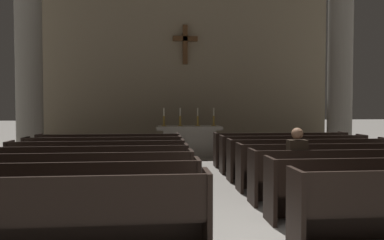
{
  "coord_description": "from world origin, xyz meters",
  "views": [
    {
      "loc": [
        -1.11,
        -4.24,
        1.69
      ],
      "look_at": [
        0.0,
        7.27,
        1.25
      ],
      "focal_mm": 34.9,
      "sensor_mm": 36.0,
      "label": 1
    }
  ],
  "objects_px": {
    "pew_left_row_1": "(42,216)",
    "pew_right_row_6": "(293,153)",
    "pew_left_row_5": "(98,162)",
    "altar": "(189,140)",
    "pew_right_row_3": "(355,175)",
    "column_left_second": "(29,52)",
    "candlestick_outer_left": "(164,120)",
    "candlestick_inner_right": "(198,120)",
    "pew_left_row_4": "(90,170)",
    "pew_right_row_4": "(329,166)",
    "pew_left_row_2": "(64,195)",
    "candlestick_inner_left": "(180,120)",
    "pew_left_row_6": "(104,156)",
    "column_right_second": "(340,56)",
    "lone_worshipper": "(295,163)",
    "pew_left_row_3": "(79,180)",
    "pew_right_row_7": "(280,149)",
    "pew_left_row_7": "(109,151)",
    "pew_right_row_5": "(309,159)",
    "candlestick_outer_right": "(214,120)"
  },
  "relations": [
    {
      "from": "pew_right_row_3",
      "to": "candlestick_inner_right",
      "type": "bearing_deg",
      "value": 107.91
    },
    {
      "from": "pew_left_row_4",
      "to": "candlestick_inner_left",
      "type": "xyz_separation_m",
      "value": [
        2.07,
        5.41,
        0.73
      ]
    },
    {
      "from": "pew_left_row_4",
      "to": "column_left_second",
      "type": "height_order",
      "value": "column_left_second"
    },
    {
      "from": "pew_left_row_4",
      "to": "pew_left_row_6",
      "type": "bearing_deg",
      "value": 90.0
    },
    {
      "from": "pew_left_row_7",
      "to": "pew_right_row_3",
      "type": "xyz_separation_m",
      "value": [
        4.74,
        -3.97,
        0.0
      ]
    },
    {
      "from": "pew_right_row_5",
      "to": "altar",
      "type": "relative_size",
      "value": 1.7
    },
    {
      "from": "pew_left_row_6",
      "to": "pew_right_row_3",
      "type": "distance_m",
      "value": 5.6
    },
    {
      "from": "pew_left_row_5",
      "to": "lone_worshipper",
      "type": "xyz_separation_m",
      "value": [
        3.66,
        -1.95,
        0.22
      ]
    },
    {
      "from": "candlestick_outer_left",
      "to": "pew_right_row_7",
      "type": "bearing_deg",
      "value": -37.07
    },
    {
      "from": "pew_right_row_4",
      "to": "pew_right_row_7",
      "type": "relative_size",
      "value": 1.0
    },
    {
      "from": "pew_right_row_5",
      "to": "pew_right_row_6",
      "type": "relative_size",
      "value": 1.0
    },
    {
      "from": "pew_left_row_3",
      "to": "column_right_second",
      "type": "xyz_separation_m",
      "value": [
        7.36,
        5.74,
        2.86
      ]
    },
    {
      "from": "pew_left_row_3",
      "to": "pew_right_row_7",
      "type": "distance_m",
      "value": 6.18
    },
    {
      "from": "pew_right_row_6",
      "to": "pew_right_row_7",
      "type": "height_order",
      "value": "same"
    },
    {
      "from": "pew_left_row_1",
      "to": "pew_right_row_6",
      "type": "height_order",
      "value": "same"
    },
    {
      "from": "column_right_second",
      "to": "pew_right_row_5",
      "type": "bearing_deg",
      "value": -124.98
    },
    {
      "from": "column_left_second",
      "to": "column_right_second",
      "type": "xyz_separation_m",
      "value": [
        9.99,
        0.0,
        0.0
      ]
    },
    {
      "from": "pew_left_row_5",
      "to": "candlestick_inner_right",
      "type": "relative_size",
      "value": 6.1
    },
    {
      "from": "pew_left_row_5",
      "to": "column_left_second",
      "type": "xyz_separation_m",
      "value": [
        -2.62,
        3.75,
        2.86
      ]
    },
    {
      "from": "pew_left_row_5",
      "to": "pew_right_row_6",
      "type": "relative_size",
      "value": 1.0
    },
    {
      "from": "pew_left_row_2",
      "to": "pew_right_row_6",
      "type": "bearing_deg",
      "value": 39.97
    },
    {
      "from": "altar",
      "to": "pew_right_row_3",
      "type": "bearing_deg",
      "value": -69.7
    },
    {
      "from": "candlestick_outer_left",
      "to": "candlestick_inner_left",
      "type": "distance_m",
      "value": 0.55
    },
    {
      "from": "pew_left_row_4",
      "to": "candlestick_inner_right",
      "type": "bearing_deg",
      "value": 63.74
    },
    {
      "from": "pew_left_row_4",
      "to": "lone_worshipper",
      "type": "height_order",
      "value": "lone_worshipper"
    },
    {
      "from": "pew_right_row_3",
      "to": "candlestick_outer_left",
      "type": "height_order",
      "value": "candlestick_outer_left"
    },
    {
      "from": "pew_right_row_5",
      "to": "pew_right_row_7",
      "type": "height_order",
      "value": "same"
    },
    {
      "from": "pew_right_row_6",
      "to": "candlestick_inner_right",
      "type": "distance_m",
      "value": 4.07
    },
    {
      "from": "lone_worshipper",
      "to": "pew_left_row_5",
      "type": "bearing_deg",
      "value": 151.98
    },
    {
      "from": "pew_left_row_5",
      "to": "candlestick_outer_right",
      "type": "height_order",
      "value": "candlestick_outer_right"
    },
    {
      "from": "pew_left_row_5",
      "to": "altar",
      "type": "distance_m",
      "value": 5.01
    },
    {
      "from": "pew_right_row_4",
      "to": "candlestick_outer_right",
      "type": "xyz_separation_m",
      "value": [
        -1.52,
        5.41,
        0.73
      ]
    },
    {
      "from": "pew_left_row_1",
      "to": "pew_left_row_7",
      "type": "distance_m",
      "value": 5.96
    },
    {
      "from": "candlestick_inner_right",
      "to": "column_right_second",
      "type": "bearing_deg",
      "value": -8.11
    },
    {
      "from": "pew_right_row_4",
      "to": "candlestick_outer_right",
      "type": "bearing_deg",
      "value": 105.69
    },
    {
      "from": "pew_right_row_7",
      "to": "candlestick_inner_right",
      "type": "relative_size",
      "value": 6.1
    },
    {
      "from": "pew_left_row_1",
      "to": "candlestick_outer_left",
      "type": "distance_m",
      "value": 8.56
    },
    {
      "from": "pew_left_row_2",
      "to": "pew_right_row_4",
      "type": "height_order",
      "value": "same"
    },
    {
      "from": "pew_right_row_6",
      "to": "column_left_second",
      "type": "relative_size",
      "value": 0.55
    },
    {
      "from": "candlestick_inner_left",
      "to": "pew_right_row_6",
      "type": "bearing_deg",
      "value": -52.07
    },
    {
      "from": "candlestick_outer_left",
      "to": "pew_right_row_4",
      "type": "bearing_deg",
      "value": -59.25
    },
    {
      "from": "column_left_second",
      "to": "candlestick_inner_right",
      "type": "relative_size",
      "value": 11.15
    },
    {
      "from": "pew_left_row_3",
      "to": "candlestick_inner_right",
      "type": "height_order",
      "value": "candlestick_inner_right"
    },
    {
      "from": "pew_left_row_4",
      "to": "candlestick_outer_left",
      "type": "height_order",
      "value": "candlestick_outer_left"
    },
    {
      "from": "pew_left_row_4",
      "to": "pew_right_row_3",
      "type": "height_order",
      "value": "same"
    },
    {
      "from": "pew_left_row_2",
      "to": "pew_left_row_4",
      "type": "bearing_deg",
      "value": 90.0
    },
    {
      "from": "lone_worshipper",
      "to": "pew_right_row_7",
      "type": "bearing_deg",
      "value": 74.66
    },
    {
      "from": "candlestick_inner_left",
      "to": "candlestick_inner_right",
      "type": "relative_size",
      "value": 1.0
    },
    {
      "from": "pew_right_row_4",
      "to": "pew_right_row_6",
      "type": "relative_size",
      "value": 1.0
    },
    {
      "from": "pew_right_row_5",
      "to": "candlestick_outer_left",
      "type": "relative_size",
      "value": 6.1
    }
  ]
}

